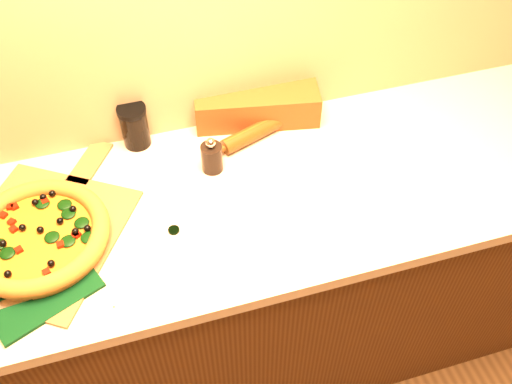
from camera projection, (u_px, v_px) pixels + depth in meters
name	position (u px, v px, depth m)	size (l,w,h in m)	color
cabinet	(232.00, 288.00, 1.96)	(2.80, 0.65, 0.86)	#43220E
countertop	(227.00, 203.00, 1.63)	(2.84, 0.68, 0.04)	beige
pizza_peel	(44.00, 232.00, 1.53)	(0.58, 0.63, 0.01)	brown
pizza	(37.00, 236.00, 1.48)	(0.38, 0.38, 0.05)	#B26B2C
cutting_board	(23.00, 267.00, 1.45)	(0.39, 0.44, 0.03)	black
bottle_cap	(174.00, 230.00, 1.53)	(0.03, 0.03, 0.01)	black
pepper_grinder	(212.00, 157.00, 1.65)	(0.06, 0.06, 0.12)	black
rolling_pin	(257.00, 131.00, 1.76)	(0.35, 0.14, 0.05)	#562C0E
bread_bag	(257.00, 107.00, 1.80)	(0.39, 0.13, 0.11)	brown
dark_jar	(135.00, 126.00, 1.71)	(0.09, 0.09, 0.14)	black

